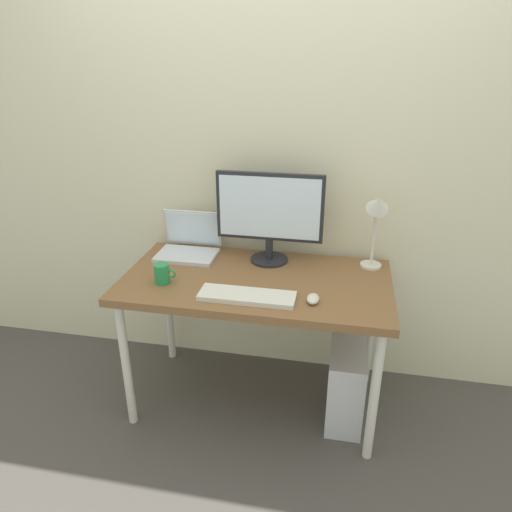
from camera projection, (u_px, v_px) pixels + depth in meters
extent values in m
plane|color=#4C4742|center=(256.00, 399.00, 2.61)|extent=(6.00, 6.00, 0.00)
cube|color=beige|center=(271.00, 152.00, 2.46)|extent=(4.40, 0.04, 2.60)
cube|color=brown|center=(256.00, 282.00, 2.31)|extent=(1.32, 0.70, 0.04)
cylinder|color=silver|center=(126.00, 365.00, 2.31)|extent=(0.04, 0.04, 0.72)
cylinder|color=silver|center=(374.00, 397.00, 2.10)|extent=(0.04, 0.04, 0.72)
cylinder|color=silver|center=(169.00, 307.00, 2.84)|extent=(0.04, 0.04, 0.72)
cylinder|color=silver|center=(371.00, 328.00, 2.62)|extent=(0.04, 0.04, 0.72)
cylinder|color=#232328|center=(269.00, 259.00, 2.50)|extent=(0.20, 0.20, 0.01)
cylinder|color=#232328|center=(269.00, 249.00, 2.47)|extent=(0.04, 0.04, 0.11)
cube|color=#232328|center=(270.00, 207.00, 2.38)|extent=(0.55, 0.03, 0.35)
cube|color=white|center=(269.00, 208.00, 2.36)|extent=(0.52, 0.01, 0.32)
cube|color=silver|center=(187.00, 255.00, 2.54)|extent=(0.32, 0.22, 0.02)
cube|color=silver|center=(193.00, 228.00, 2.61)|extent=(0.32, 0.05, 0.21)
cube|color=white|center=(192.00, 228.00, 2.60)|extent=(0.30, 0.03, 0.18)
cylinder|color=silver|center=(371.00, 265.00, 2.43)|extent=(0.11, 0.11, 0.01)
cylinder|color=silver|center=(374.00, 236.00, 2.36)|extent=(0.02, 0.02, 0.31)
cone|color=silver|center=(378.00, 203.00, 2.25)|extent=(0.11, 0.14, 0.13)
cube|color=silver|center=(246.00, 296.00, 2.11)|extent=(0.44, 0.14, 0.02)
ellipsoid|color=silver|center=(313.00, 299.00, 2.08)|extent=(0.06, 0.09, 0.03)
cylinder|color=#268C4C|center=(162.00, 274.00, 2.24)|extent=(0.07, 0.07, 0.10)
torus|color=#268C4C|center=(171.00, 274.00, 2.23)|extent=(0.05, 0.01, 0.05)
cube|color=silver|center=(346.00, 384.00, 2.41)|extent=(0.18, 0.36, 0.42)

